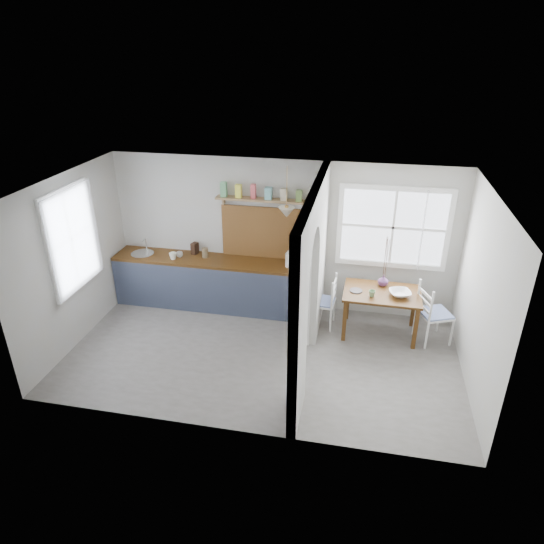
% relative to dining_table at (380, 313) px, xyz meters
% --- Properties ---
extents(floor, '(5.80, 3.20, 0.01)m').
position_rel_dining_table_xyz_m(floor, '(-1.71, -0.96, -0.37)').
color(floor, gray).
rests_on(floor, ground).
extents(ceiling, '(5.80, 3.20, 0.01)m').
position_rel_dining_table_xyz_m(ceiling, '(-1.71, -0.96, 2.23)').
color(ceiling, '#BDBDBD').
rests_on(ceiling, walls).
extents(walls, '(5.81, 3.21, 2.60)m').
position_rel_dining_table_xyz_m(walls, '(-1.71, -0.96, 0.93)').
color(walls, '#BDBDBD').
rests_on(walls, floor).
extents(partition, '(0.12, 3.20, 2.60)m').
position_rel_dining_table_xyz_m(partition, '(-1.01, -0.91, 1.08)').
color(partition, '#BDBDBD').
rests_on(partition, floor).
extents(kitchen_window, '(0.10, 1.16, 1.50)m').
position_rel_dining_table_xyz_m(kitchen_window, '(-4.58, -0.96, 1.28)').
color(kitchen_window, white).
rests_on(kitchen_window, walls).
extents(nook_window, '(1.76, 0.10, 1.30)m').
position_rel_dining_table_xyz_m(nook_window, '(0.09, 0.60, 1.23)').
color(nook_window, white).
rests_on(nook_window, walls).
extents(counter, '(3.50, 0.60, 0.90)m').
position_rel_dining_table_xyz_m(counter, '(-2.84, 0.36, 0.09)').
color(counter, '#583110').
rests_on(counter, floor).
extents(sink, '(0.40, 0.40, 0.02)m').
position_rel_dining_table_xyz_m(sink, '(-4.14, 0.34, 0.52)').
color(sink, silver).
rests_on(sink, counter).
extents(backsplash, '(1.65, 0.03, 0.90)m').
position_rel_dining_table_xyz_m(backsplash, '(-1.92, 0.61, 0.98)').
color(backsplash, brown).
rests_on(backsplash, walls).
extents(shelf, '(1.75, 0.20, 0.21)m').
position_rel_dining_table_xyz_m(shelf, '(-1.92, 0.53, 1.63)').
color(shelf, '#966D44').
rests_on(shelf, walls).
extents(pendant_lamp, '(0.26, 0.26, 0.16)m').
position_rel_dining_table_xyz_m(pendant_lamp, '(-1.56, 0.19, 1.51)').
color(pendant_lamp, '#EEE7CE').
rests_on(pendant_lamp, ceiling).
extents(utensil_rail, '(0.02, 0.50, 0.02)m').
position_rel_dining_table_xyz_m(utensil_rail, '(-1.10, -0.06, 1.08)').
color(utensil_rail, silver).
rests_on(utensil_rail, partition).
extents(dining_table, '(1.20, 0.81, 0.74)m').
position_rel_dining_table_xyz_m(dining_table, '(0.00, 0.00, 0.00)').
color(dining_table, '#583110').
rests_on(dining_table, floor).
extents(chair_left, '(0.44, 0.44, 0.89)m').
position_rel_dining_table_xyz_m(chair_left, '(-0.94, 0.07, 0.07)').
color(chair_left, white).
rests_on(chair_left, floor).
extents(chair_right, '(0.59, 0.59, 0.99)m').
position_rel_dining_table_xyz_m(chair_right, '(0.82, -0.05, 0.12)').
color(chair_right, white).
rests_on(chair_right, floor).
extents(kettle, '(0.27, 0.24, 0.28)m').
position_rel_dining_table_xyz_m(kettle, '(-1.51, 0.32, 0.67)').
color(kettle, white).
rests_on(kettle, counter).
extents(mug_a, '(0.16, 0.16, 0.12)m').
position_rel_dining_table_xyz_m(mug_a, '(-3.52, 0.21, 0.59)').
color(mug_a, white).
rests_on(mug_a, counter).
extents(mug_b, '(0.14, 0.14, 0.09)m').
position_rel_dining_table_xyz_m(mug_b, '(-3.45, 0.32, 0.57)').
color(mug_b, silver).
rests_on(mug_b, counter).
extents(knife_block, '(0.12, 0.15, 0.20)m').
position_rel_dining_table_xyz_m(knife_block, '(-3.23, 0.51, 0.63)').
color(knife_block, '#341E15').
rests_on(knife_block, counter).
extents(jar, '(0.12, 0.12, 0.17)m').
position_rel_dining_table_xyz_m(jar, '(-3.01, 0.40, 0.61)').
color(jar, '#766345').
rests_on(jar, counter).
extents(towel_magenta, '(0.02, 0.03, 0.60)m').
position_rel_dining_table_xyz_m(towel_magenta, '(-1.13, 0.01, -0.10)').
color(towel_magenta, '#DC3D6F').
rests_on(towel_magenta, counter).
extents(towel_orange, '(0.02, 0.03, 0.46)m').
position_rel_dining_table_xyz_m(towel_orange, '(-1.13, -0.01, -0.12)').
color(towel_orange, orange).
rests_on(towel_orange, counter).
extents(bowl, '(0.40, 0.40, 0.08)m').
position_rel_dining_table_xyz_m(bowl, '(0.26, -0.06, 0.41)').
color(bowl, white).
rests_on(bowl, dining_table).
extents(table_cup, '(0.11, 0.11, 0.10)m').
position_rel_dining_table_xyz_m(table_cup, '(-0.16, -0.17, 0.42)').
color(table_cup, '#709969').
rests_on(table_cup, dining_table).
extents(plate, '(0.21, 0.21, 0.02)m').
position_rel_dining_table_xyz_m(plate, '(-0.40, -0.05, 0.38)').
color(plate, '#3A3433').
rests_on(plate, dining_table).
extents(vase, '(0.19, 0.19, 0.18)m').
position_rel_dining_table_xyz_m(vase, '(0.01, 0.24, 0.46)').
color(vase, '#5A3162').
rests_on(vase, dining_table).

